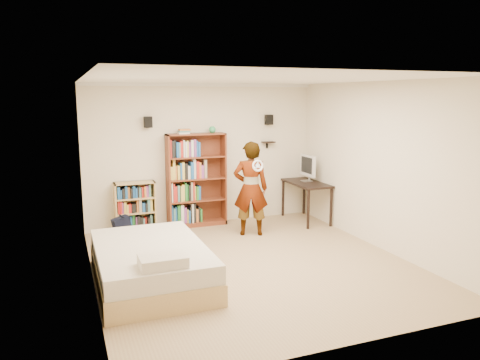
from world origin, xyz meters
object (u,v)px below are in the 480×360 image
object	(u,v)px
tall_bookshelf	(197,180)
low_bookshelf	(135,207)
computer_desk	(306,202)
person	(251,189)
daybed	(151,259)

from	to	relation	value
tall_bookshelf	low_bookshelf	world-z (taller)	tall_bookshelf
tall_bookshelf	computer_desk	size ratio (longest dim) A/B	1.54
computer_desk	low_bookshelf	bearing A→B (deg)	171.57
person	daybed	bearing A→B (deg)	56.71
tall_bookshelf	daybed	world-z (taller)	tall_bookshelf
low_bookshelf	computer_desk	xyz separation A→B (m)	(3.29, -0.49, -0.07)
computer_desk	person	xyz separation A→B (m)	(-1.39, -0.48, 0.45)
low_bookshelf	person	size ratio (longest dim) A/B	0.54
computer_desk	daybed	xyz separation A→B (m)	(-3.47, -2.04, -0.07)
computer_desk	daybed	distance (m)	4.02
daybed	low_bookshelf	bearing A→B (deg)	85.96
tall_bookshelf	computer_desk	distance (m)	2.23
low_bookshelf	person	world-z (taller)	person
tall_bookshelf	person	bearing A→B (deg)	-52.19
low_bookshelf	daybed	distance (m)	2.53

